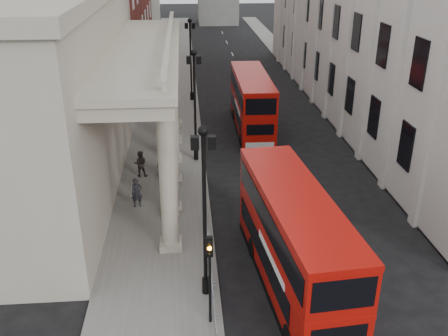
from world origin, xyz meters
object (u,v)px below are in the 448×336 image
(lamp_post_south, at_px, (204,203))
(lamp_post_mid, at_px, (195,99))
(lamp_post_north, at_px, (191,54))
(pedestrian_a, at_px, (137,193))
(bus_far, at_px, (252,102))
(traffic_light, at_px, (210,265))
(bus_near, at_px, (294,240))
(pedestrian_b, at_px, (140,164))
(pedestrian_c, at_px, (163,164))

(lamp_post_south, distance_m, lamp_post_mid, 16.00)
(lamp_post_north, height_order, pedestrian_a, lamp_post_north)
(lamp_post_south, xyz_separation_m, lamp_post_north, (0.00, 32.00, 0.00))
(lamp_post_mid, bearing_deg, lamp_post_south, -90.00)
(bus_far, bearing_deg, lamp_post_mid, -126.75)
(lamp_post_north, relative_size, traffic_light, 1.93)
(lamp_post_north, distance_m, bus_far, 10.87)
(bus_near, bearing_deg, lamp_post_south, 179.93)
(lamp_post_north, bearing_deg, pedestrian_b, -102.02)
(lamp_post_north, distance_m, pedestrian_b, 19.49)
(bus_near, height_order, pedestrian_a, bus_near)
(lamp_post_mid, distance_m, lamp_post_north, 16.00)
(bus_near, distance_m, pedestrian_a, 11.75)
(lamp_post_south, xyz_separation_m, traffic_light, (0.10, -2.02, -1.80))
(lamp_post_mid, xyz_separation_m, lamp_post_north, (0.00, 16.00, 0.00))
(lamp_post_north, xyz_separation_m, bus_near, (4.14, -31.62, -2.32))
(lamp_post_north, height_order, pedestrian_b, lamp_post_north)
(bus_near, relative_size, bus_far, 1.03)
(lamp_post_south, distance_m, pedestrian_a, 10.38)
(traffic_light, distance_m, pedestrian_b, 16.00)
(bus_far, distance_m, pedestrian_b, 13.13)
(lamp_post_mid, distance_m, pedestrian_a, 9.01)
(pedestrian_a, height_order, pedestrian_b, pedestrian_b)
(bus_far, xyz_separation_m, pedestrian_a, (-8.96, -13.86, -1.51))
(bus_near, distance_m, pedestrian_c, 14.79)
(traffic_light, bearing_deg, pedestrian_c, 99.30)
(lamp_post_mid, height_order, pedestrian_b, lamp_post_mid)
(lamp_post_north, distance_m, traffic_light, 34.07)
(lamp_post_mid, height_order, lamp_post_north, same)
(pedestrian_c, bearing_deg, pedestrian_a, -105.06)
(traffic_light, relative_size, pedestrian_c, 2.64)
(lamp_post_south, height_order, bus_near, lamp_post_south)
(pedestrian_b, xyz_separation_m, pedestrian_c, (1.54, 0.20, -0.14))
(lamp_post_south, relative_size, pedestrian_a, 4.43)
(pedestrian_a, xyz_separation_m, pedestrian_c, (1.43, 4.68, -0.12))
(bus_near, relative_size, pedestrian_c, 7.19)
(bus_near, xyz_separation_m, pedestrian_c, (-6.58, 13.14, -1.66))
(bus_far, bearing_deg, pedestrian_b, -133.52)
(pedestrian_c, bearing_deg, bus_near, -61.51)
(traffic_light, bearing_deg, lamp_post_mid, 90.32)
(traffic_light, distance_m, bus_near, 4.72)
(lamp_post_mid, relative_size, lamp_post_north, 1.00)
(bus_far, height_order, pedestrian_b, bus_far)
(bus_far, relative_size, pedestrian_a, 6.07)
(bus_near, bearing_deg, pedestrian_c, 111.35)
(bus_near, distance_m, bus_far, 22.33)
(lamp_post_north, bearing_deg, pedestrian_a, -99.48)
(bus_near, height_order, pedestrian_c, bus_near)
(pedestrian_b, bearing_deg, lamp_post_north, -98.41)
(lamp_post_mid, bearing_deg, traffic_light, -89.68)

